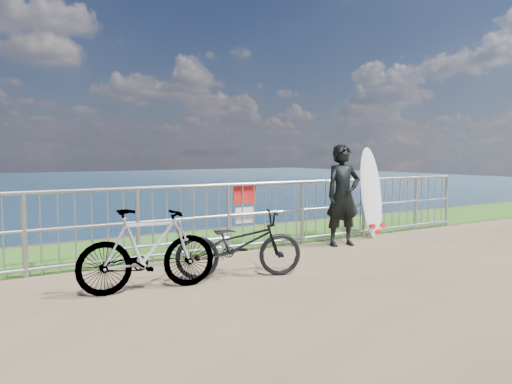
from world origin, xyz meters
TOP-DOWN VIEW (x-y plane):
  - grass_strip at (0.00, 2.70)m, footprint 120.00×120.00m
  - railing at (0.02, 1.60)m, footprint 10.06×0.10m
  - surfer at (1.48, 1.08)m, footprint 0.71×0.53m
  - surfboard at (2.53, 1.44)m, footprint 0.52×0.47m
  - bicycle_near at (-1.16, 0.14)m, footprint 1.73×1.11m
  - bicycle_far at (-2.39, 0.14)m, footprint 1.66×0.64m
  - bike_rack at (-1.58, 1.18)m, footprint 1.70×0.05m

SIDE VIEW (x-z plane):
  - grass_strip at x=0.00m, z-range 0.01..0.01m
  - bike_rack at x=-1.58m, z-range 0.11..0.47m
  - bicycle_near at x=-1.16m, z-range 0.00..0.86m
  - bicycle_far at x=-2.39m, z-range 0.00..0.97m
  - railing at x=0.02m, z-range 0.01..1.14m
  - surfboard at x=2.53m, z-range -0.07..1.66m
  - surfer at x=1.48m, z-range 0.00..1.75m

